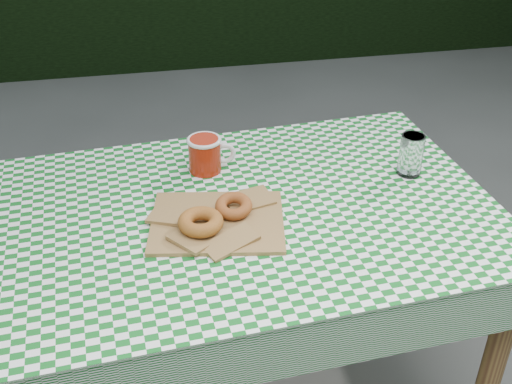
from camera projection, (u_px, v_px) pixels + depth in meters
table at (249, 318)px, 1.82m from camera, size 1.30×0.92×0.75m
tablecloth at (248, 210)px, 1.61m from camera, size 1.32×0.94×0.01m
paper_bag at (217, 221)px, 1.55m from camera, size 0.36×0.31×0.02m
bagel_front at (201, 222)px, 1.50m from camera, size 0.15×0.15×0.03m
bagel_back at (234, 206)px, 1.56m from camera, size 0.11×0.11×0.03m
coffee_mug at (205, 155)px, 1.75m from camera, size 0.19×0.19×0.10m
drinking_glass at (411, 155)px, 1.73m from camera, size 0.07×0.07×0.12m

